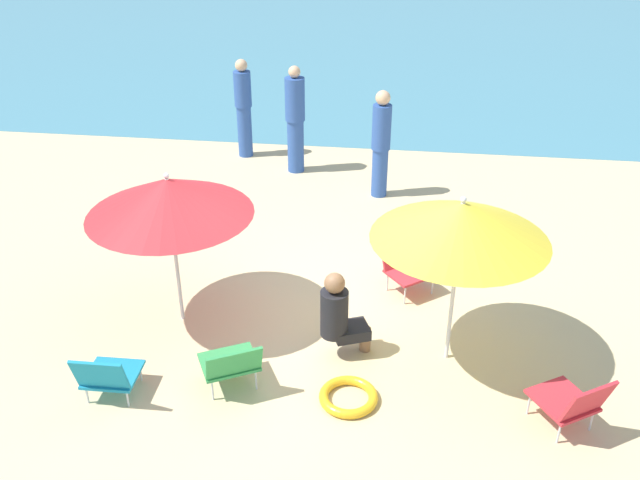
% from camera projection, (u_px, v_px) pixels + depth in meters
% --- Properties ---
extents(ground_plane, '(40.00, 40.00, 0.00)m').
position_uv_depth(ground_plane, '(320.00, 319.00, 7.75)').
color(ground_plane, '#D3BC8C').
extents(sea_water, '(40.00, 16.00, 0.01)m').
position_uv_depth(sea_water, '(381.00, 44.00, 19.25)').
color(sea_water, teal).
rests_on(sea_water, ground_plane).
extents(umbrella_red, '(1.73, 1.73, 1.78)m').
position_uv_depth(umbrella_red, '(169.00, 197.00, 7.03)').
color(umbrella_red, silver).
rests_on(umbrella_red, ground_plane).
extents(umbrella_yellow, '(1.70, 1.70, 1.84)m').
position_uv_depth(umbrella_yellow, '(461.00, 221.00, 6.39)').
color(umbrella_yellow, silver).
rests_on(umbrella_yellow, ground_plane).
extents(beach_chair_a, '(0.51, 0.57, 0.60)m').
position_uv_depth(beach_chair_a, '(107.00, 375.00, 6.46)').
color(beach_chair_a, teal).
rests_on(beach_chair_a, ground_plane).
extents(beach_chair_b, '(0.71, 0.75, 0.66)m').
position_uv_depth(beach_chair_b, '(573.00, 401.00, 6.08)').
color(beach_chair_b, red).
rests_on(beach_chair_b, ground_plane).
extents(beach_chair_c, '(0.72, 0.72, 0.58)m').
position_uv_depth(beach_chair_c, '(231.00, 363.00, 6.57)').
color(beach_chair_c, '#33934C').
rests_on(beach_chair_c, ground_plane).
extents(beach_chair_d, '(0.72, 0.72, 0.65)m').
position_uv_depth(beach_chair_d, '(406.00, 263.00, 8.14)').
color(beach_chair_d, red).
rests_on(beach_chair_d, ground_plane).
extents(person_a, '(0.28, 0.28, 1.64)m').
position_uv_depth(person_a, '(381.00, 143.00, 10.21)').
color(person_a, '#2D519E').
rests_on(person_a, ground_plane).
extents(person_b, '(0.29, 0.29, 1.68)m').
position_uv_depth(person_b, '(244.00, 108.00, 11.62)').
color(person_b, '#2D519E').
rests_on(person_b, ground_plane).
extents(person_c, '(0.31, 0.31, 1.75)m').
position_uv_depth(person_c, '(295.00, 120.00, 11.02)').
color(person_c, '#2D519E').
rests_on(person_c, ground_plane).
extents(person_d, '(0.53, 0.41, 0.99)m').
position_uv_depth(person_d, '(339.00, 314.00, 6.96)').
color(person_d, black).
rests_on(person_d, ground_plane).
extents(swim_ring, '(0.57, 0.57, 0.09)m').
position_uv_depth(swim_ring, '(348.00, 397.00, 6.57)').
color(swim_ring, yellow).
rests_on(swim_ring, ground_plane).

